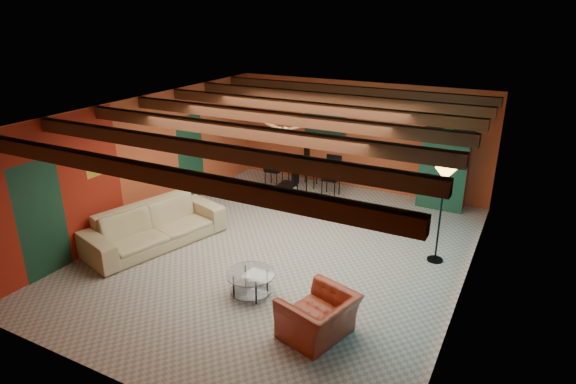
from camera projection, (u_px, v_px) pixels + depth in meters
The scene contains 11 objects.
room at pixel (286, 129), 8.57m from camera, with size 6.52×8.01×2.71m.
sofa at pixel (155, 226), 9.47m from camera, with size 2.69×1.05×0.79m, color tan.
armchair at pixel (318, 317), 6.84m from camera, with size 0.98×0.86×0.64m, color maroon.
coffee_table at pixel (251, 284), 7.86m from camera, with size 0.80×0.80×0.41m, color silver, non-canonical shape.
dining_table at pixel (302, 172), 12.20m from camera, with size 1.94×1.94×1.01m, color white, non-canonical shape.
armoire at pixel (444, 170), 11.12m from camera, with size 1.00×0.49×1.76m, color maroon.
floor_lamp at pixel (440, 216), 8.67m from camera, with size 0.36×0.36×1.80m, color black, non-canonical shape.
ceiling_fan at pixel (283, 131), 8.48m from camera, with size 1.50×1.50×0.44m, color #472614, non-canonical shape.
painting at pixel (325, 121), 12.40m from camera, with size 1.05×0.03×0.65m, color black.
potted_plant at pixel (450, 123), 10.72m from camera, with size 0.39×0.34×0.43m, color #26661E.
vase at pixel (302, 149), 11.98m from camera, with size 0.17×0.17×0.18m, color orange.
Camera 1 is at (3.93, -7.31, 4.41)m, focal length 30.41 mm.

